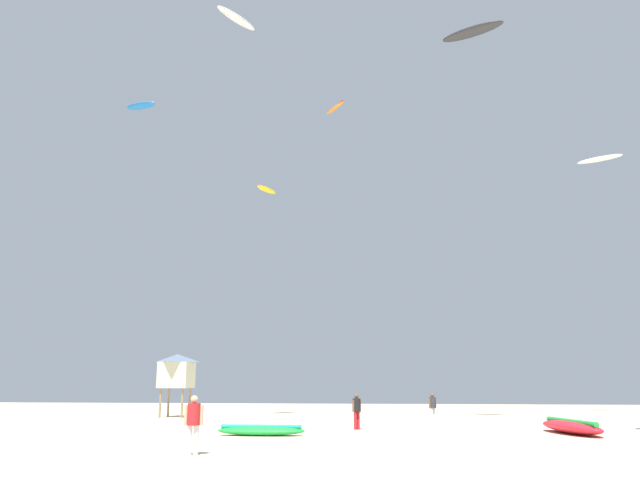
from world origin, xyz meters
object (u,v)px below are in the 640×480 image
kite_aloft_0 (600,159)px  person_left (433,405)px  kite_grounded_near (261,430)px  kite_aloft_1 (472,32)px  person_midground (357,408)px  kite_grounded_mid (571,427)px  kite_aloft_6 (236,18)px  kite_aloft_2 (141,106)px  lifeguard_tower (177,371)px  kite_aloft_3 (335,108)px  kite_aloft_5 (267,190)px  person_foreground (194,420)px

kite_aloft_0 → person_left: bearing=-142.6°
kite_grounded_near → kite_aloft_1: kite_aloft_1 is taller
person_midground → kite_aloft_0: kite_aloft_0 is taller
kite_grounded_mid → kite_aloft_6: (-17.72, 6.59, 25.70)m
person_left → kite_aloft_2: bearing=-158.5°
kite_aloft_0 → kite_aloft_6: (-25.76, -11.61, 6.97)m
person_left → kite_aloft_0: size_ratio=0.49×
lifeguard_tower → kite_aloft_2: kite_aloft_2 is taller
kite_aloft_2 → kite_aloft_6: size_ratio=0.83×
kite_grounded_mid → kite_aloft_1: bearing=109.5°
lifeguard_tower → kite_aloft_0: 35.10m
kite_aloft_3 → kite_grounded_near: bearing=-98.7°
kite_aloft_0 → kite_aloft_2: (-38.17, 1.77, 7.57)m
kite_aloft_5 → kite_grounded_near: bearing=-77.4°
person_foreground → kite_aloft_3: 28.28m
kite_grounded_mid → kite_aloft_0: (8.04, 18.20, 18.72)m
kite_aloft_2 → kite_aloft_0: bearing=-2.7°
person_foreground → lifeguard_tower: (-8.78, 22.29, 2.01)m
lifeguard_tower → kite_aloft_3: kite_aloft_3 is taller
kite_grounded_near → kite_aloft_5: bearing=102.6°
kite_grounded_near → kite_grounded_mid: 13.65m
person_left → person_foreground: bearing=-65.5°
person_left → kite_grounded_near: bearing=-77.9°
person_midground → kite_aloft_3: size_ratio=0.78×
kite_aloft_6 → person_foreground: bearing=-77.0°
person_midground → kite_aloft_5: size_ratio=0.61×
kite_aloft_3 → kite_aloft_2: bearing=151.3°
person_foreground → kite_aloft_2: 43.06m
person_foreground → kite_grounded_mid: size_ratio=0.33×
person_midground → kite_aloft_1: bearing=-104.1°
kite_grounded_mid → kite_aloft_3: size_ratio=2.51×
kite_aloft_2 → kite_aloft_5: size_ratio=1.08×
person_left → lifeguard_tower: bearing=-145.3°
lifeguard_tower → kite_aloft_3: bearing=-10.2°
kite_grounded_near → kite_aloft_6: size_ratio=1.05×
kite_grounded_near → person_midground: bearing=49.0°
person_left → person_midground: bearing=-74.1°
kite_aloft_0 → kite_aloft_6: kite_aloft_6 is taller
person_foreground → kite_aloft_0: bearing=-50.2°
lifeguard_tower → kite_aloft_6: bearing=-46.8°
lifeguard_tower → kite_aloft_5: kite_aloft_5 is taller
kite_aloft_1 → kite_grounded_mid: bearing=-70.5°
person_left → kite_grounded_near: 12.98m
person_midground → kite_grounded_mid: 9.75m
kite_aloft_0 → kite_aloft_6: size_ratio=0.94×
kite_aloft_3 → kite_aloft_5: size_ratio=0.78×
person_left → lifeguard_tower: 17.43m
kite_grounded_near → kite_aloft_5: 32.37m
kite_aloft_0 → kite_aloft_1: bearing=-132.3°
kite_grounded_mid → kite_aloft_5: size_ratio=1.95×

